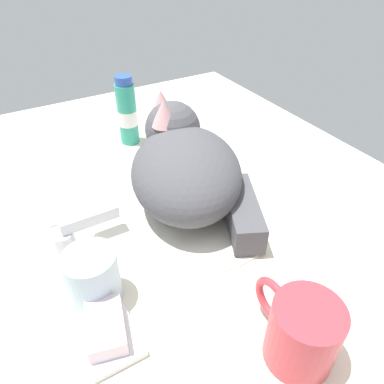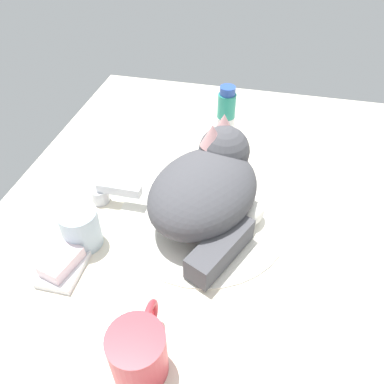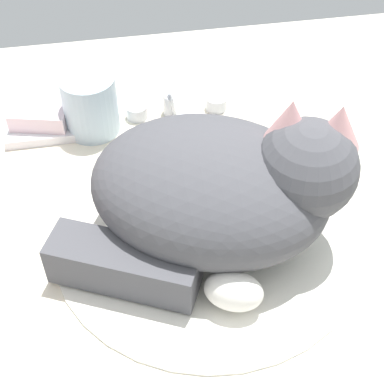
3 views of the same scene
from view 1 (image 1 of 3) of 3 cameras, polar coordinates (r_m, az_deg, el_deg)
name	(u,v)px [view 1 (image 1 of 3)]	position (r cm, az deg, el deg)	size (l,w,h in cm)	color
ground_plane	(187,211)	(64.38, -0.86, -2.95)	(110.00, 82.50, 3.00)	silver
sink_basin	(186,203)	(63.23, -0.88, -1.70)	(32.79, 32.79, 0.62)	white
faucet	(72,234)	(57.45, -18.39, -6.29)	(13.35, 10.67, 5.14)	silver
cat	(186,165)	(60.31, -0.95, 4.28)	(32.05, 25.86, 15.94)	#4C4C51
coffee_mug	(301,332)	(43.71, 16.82, -20.38)	(11.82, 7.74, 8.51)	#C63842
rinse_cup	(93,277)	(48.55, -15.38, -12.88)	(6.78, 6.78, 7.72)	silver
soap_dish	(108,335)	(47.21, -13.16, -21.14)	(9.00, 6.40, 1.20)	white
soap_bar	(106,327)	(45.76, -13.48, -19.99)	(7.03, 4.29, 2.28)	silver
toothpaste_bottle	(127,113)	(79.88, -10.23, 12.24)	(4.21, 4.21, 14.92)	teal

